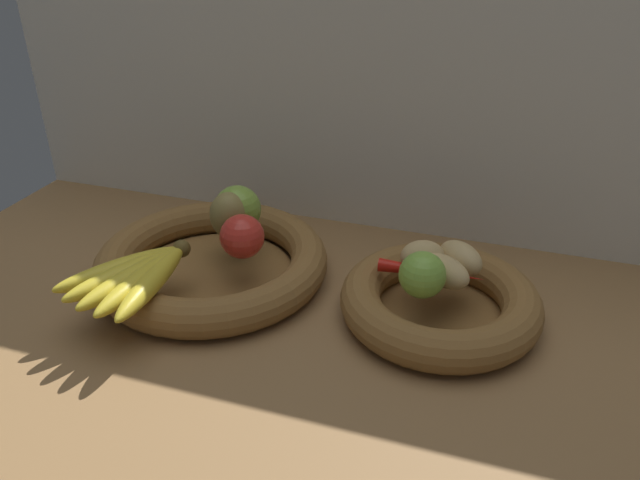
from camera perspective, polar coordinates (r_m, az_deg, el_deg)
The scene contains 13 objects.
ground_plane at distance 92.04cm, azimuth 0.51°, elevation -7.38°, with size 140.00×90.00×3.00cm, color olive.
back_wall at distance 106.30cm, azimuth 5.62°, elevation 14.92°, with size 140.00×3.00×55.00cm.
fruit_bowl_left at distance 99.18cm, azimuth -9.94°, elevation -2.02°, with size 36.62×36.62×5.77cm.
fruit_bowl_right at distance 90.00cm, azimuth 11.01°, elevation -5.65°, with size 28.57×28.57×5.77cm.
apple_green_back at distance 99.68cm, azimuth -7.65°, elevation 2.85°, with size 7.66×7.66×7.66cm, color #7AA338.
apple_red_right at distance 92.37cm, azimuth -7.21°, elevation 0.32°, with size 6.71×6.71×6.71cm, color red.
pear_brown at distance 97.97cm, azimuth -8.39°, elevation 2.28°, with size 5.97×6.13×7.58cm, color olive.
banana_bunch_front at distance 89.51cm, azimuth -16.70°, elevation -3.15°, with size 14.89×20.37×3.00cm.
potato_oblong at distance 89.59cm, azimuth 9.47°, elevation -1.54°, with size 6.41×4.97×4.78cm, color tan.
potato_large at distance 87.19cm, azimuth 11.33°, elevation -2.82°, with size 8.30×4.62×4.34cm, color tan.
potato_back at distance 90.52cm, azimuth 12.85°, elevation -1.64°, with size 7.53×4.53×4.57cm, color tan.
lime_near at distance 83.80cm, azimuth 9.44°, elevation -3.20°, with size 6.41×6.41×6.41cm, color #7AAD3D.
chili_pepper at distance 88.86cm, azimuth 10.19°, elevation -2.93°, with size 2.01×2.01×14.95cm, color red.
Camera 1 is at (22.12, -70.80, 52.98)cm, focal length 34.62 mm.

